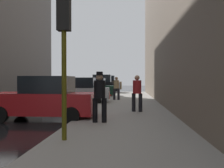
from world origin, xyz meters
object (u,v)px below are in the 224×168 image
object	(u,v)px
pedestrian_in_tan_coat	(116,87)
pedestrian_in_red_jacket	(137,91)
parked_bronze_suv	(106,84)
pedestrian_with_fedora	(100,94)
parked_dark_green_sedan	(93,88)
fire_hydrant	(108,95)
parked_red_hatchback	(45,99)
parked_silver_sedan	(78,92)
parked_black_suv	(101,85)
traffic_light	(64,35)

from	to	relation	value
pedestrian_in_tan_coat	pedestrian_in_red_jacket	bearing A→B (deg)	-78.82
parked_bronze_suv	pedestrian_with_fedora	xyz separation A→B (m)	(2.42, -27.63, 0.10)
parked_dark_green_sedan	pedestrian_in_tan_coat	size ratio (longest dim) A/B	2.47
parked_dark_green_sedan	pedestrian_with_fedora	distance (m)	14.72
fire_hydrant	pedestrian_with_fedora	bearing A→B (deg)	-86.67
parked_red_hatchback	pedestrian_in_tan_coat	distance (m)	9.01
parked_silver_sedan	pedestrian_with_fedora	xyz separation A→B (m)	(2.42, -7.90, 0.29)
pedestrian_in_tan_coat	pedestrian_with_fedora	world-z (taller)	pedestrian_with_fedora
parked_red_hatchback	fire_hydrant	bearing A→B (deg)	79.03
pedestrian_in_tan_coat	fire_hydrant	bearing A→B (deg)	135.53
parked_red_hatchback	parked_black_suv	bearing A→B (deg)	90.00
traffic_light	pedestrian_with_fedora	xyz separation A→B (m)	(0.57, 2.58, -1.62)
parked_black_suv	pedestrian_with_fedora	world-z (taller)	parked_black_suv
parked_silver_sedan	pedestrian_in_red_jacket	world-z (taller)	pedestrian_in_red_jacket
fire_hydrant	pedestrian_in_red_jacket	bearing A→B (deg)	-74.97
parked_dark_green_sedan	traffic_light	xyz separation A→B (m)	(1.85, -17.10, 1.91)
parked_bronze_suv	traffic_light	bearing A→B (deg)	-86.49
pedestrian_in_red_jacket	parked_black_suv	bearing A→B (deg)	102.09
parked_bronze_suv	pedestrian_in_tan_coat	world-z (taller)	parked_bronze_suv
parked_dark_green_sedan	traffic_light	distance (m)	17.30
pedestrian_with_fedora	parked_dark_green_sedan	bearing A→B (deg)	99.46
parked_red_hatchback	pedestrian_with_fedora	bearing A→B (deg)	-27.97
parked_dark_green_sedan	pedestrian_in_tan_coat	xyz separation A→B (m)	(2.46, -4.57, 0.26)
parked_silver_sedan	parked_bronze_suv	world-z (taller)	parked_bronze_suv
traffic_light	pedestrian_in_tan_coat	distance (m)	12.65
pedestrian_in_tan_coat	pedestrian_with_fedora	distance (m)	9.95
traffic_light	pedestrian_in_tan_coat	bearing A→B (deg)	87.22
parked_dark_green_sedan	parked_bronze_suv	distance (m)	13.11
traffic_light	pedestrian_with_fedora	world-z (taller)	traffic_light
parked_red_hatchback	traffic_light	xyz separation A→B (m)	(1.85, -3.86, 1.91)
parked_red_hatchback	parked_dark_green_sedan	xyz separation A→B (m)	(-0.00, 13.23, 0.00)
fire_hydrant	parked_dark_green_sedan	bearing A→B (deg)	114.67
parked_bronze_suv	fire_hydrant	size ratio (longest dim) A/B	6.57
parked_dark_green_sedan	pedestrian_in_tan_coat	world-z (taller)	pedestrian_in_tan_coat
parked_red_hatchback	pedestrian_with_fedora	size ratio (longest dim) A/B	2.36
parked_silver_sedan	traffic_light	world-z (taller)	traffic_light
pedestrian_in_tan_coat	pedestrian_with_fedora	size ratio (longest dim) A/B	0.96
parked_dark_green_sedan	pedestrian_in_red_jacket	distance (m)	12.02
parked_dark_green_sedan	pedestrian_in_red_jacket	size ratio (longest dim) A/B	2.47
parked_bronze_suv	parked_silver_sedan	bearing A→B (deg)	-90.00
traffic_light	parked_red_hatchback	bearing A→B (deg)	115.63
parked_black_suv	traffic_light	xyz separation A→B (m)	(1.85, -23.49, 1.73)
fire_hydrant	pedestrian_in_red_jacket	distance (m)	7.76
traffic_light	pedestrian_with_fedora	distance (m)	3.10
pedestrian_in_tan_coat	parked_silver_sedan	bearing A→B (deg)	-140.23
parked_silver_sedan	fire_hydrant	size ratio (longest dim) A/B	6.05
parked_silver_sedan	pedestrian_in_tan_coat	world-z (taller)	pedestrian_in_tan_coat
parked_red_hatchback	traffic_light	distance (m)	4.69
parked_red_hatchback	parked_dark_green_sedan	size ratio (longest dim) A/B	0.99
parked_dark_green_sedan	fire_hydrant	size ratio (longest dim) A/B	6.00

